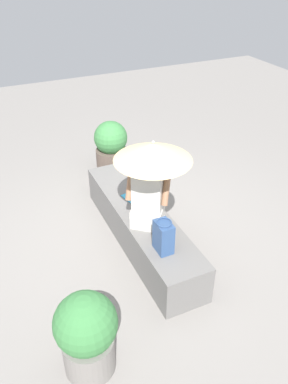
# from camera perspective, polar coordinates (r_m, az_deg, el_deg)

# --- Properties ---
(ground_plane) EXTENTS (14.00, 14.00, 0.00)m
(ground_plane) POSITION_cam_1_polar(r_m,az_deg,el_deg) (4.93, -0.47, -7.19)
(ground_plane) COLOR gray
(stone_bench) EXTENTS (2.42, 0.54, 0.47)m
(stone_bench) POSITION_cam_1_polar(r_m,az_deg,el_deg) (4.78, -0.49, -5.04)
(stone_bench) COLOR slate
(stone_bench) RESTS_ON ground
(person_seated) EXTENTS (0.45, 0.49, 0.90)m
(person_seated) POSITION_cam_1_polar(r_m,az_deg,el_deg) (4.20, 0.55, -0.53)
(person_seated) COLOR beige
(person_seated) RESTS_ON stone_bench
(parasol) EXTENTS (0.81, 0.81, 1.06)m
(parasol) POSITION_cam_1_polar(r_m,az_deg,el_deg) (3.90, 1.30, 5.91)
(parasol) COLOR #B7B7BC
(parasol) RESTS_ON stone_bench
(handbag_black) EXTENTS (0.22, 0.16, 0.37)m
(handbag_black) POSITION_cam_1_polar(r_m,az_deg,el_deg) (3.98, 2.88, -6.56)
(handbag_black) COLOR #335184
(handbag_black) RESTS_ON stone_bench
(magazine) EXTENTS (0.32, 0.26, 0.01)m
(magazine) POSITION_cam_1_polar(r_m,az_deg,el_deg) (4.85, -1.52, -0.85)
(magazine) COLOR #339ED1
(magazine) RESTS_ON stone_bench
(planter_near) EXTENTS (0.51, 0.51, 0.89)m
(planter_near) POSITION_cam_1_polar(r_m,az_deg,el_deg) (6.11, -4.84, 6.42)
(planter_near) COLOR brown
(planter_near) RESTS_ON ground
(planter_far) EXTENTS (0.54, 0.54, 0.84)m
(planter_far) POSITION_cam_1_polar(r_m,az_deg,el_deg) (3.46, -8.40, -19.84)
(planter_far) COLOR gray
(planter_far) RESTS_ON ground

